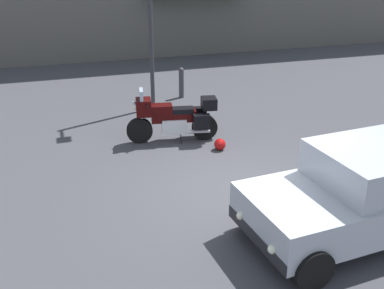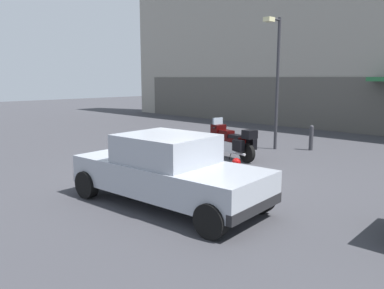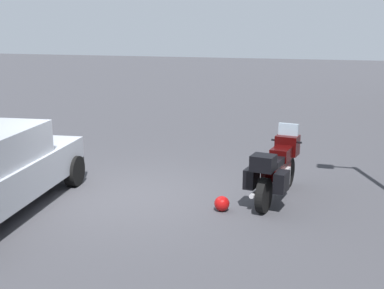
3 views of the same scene
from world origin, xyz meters
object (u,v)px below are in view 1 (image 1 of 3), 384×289
at_px(motorcycle, 174,117).
at_px(helmet, 220,144).
at_px(car_sedan_far, 374,190).
at_px(bollard_curbside, 181,82).
at_px(streetlamp_curbside, 151,5).

relative_size(motorcycle, helmet, 8.04).
distance_m(car_sedan_far, bollard_curbside, 8.30).
distance_m(car_sedan_far, streetlamp_curbside, 7.93).
relative_size(motorcycle, bollard_curbside, 2.30).
height_order(motorcycle, helmet, motorcycle).
relative_size(motorcycle, streetlamp_curbside, 0.45).
height_order(motorcycle, streetlamp_curbside, streetlamp_curbside).
distance_m(helmet, car_sedan_far, 4.21).
bearing_deg(motorcycle, bollard_curbside, -99.23).
bearing_deg(motorcycle, car_sedan_far, 123.51).
bearing_deg(bollard_curbside, car_sedan_far, -83.29).
relative_size(helmet, car_sedan_far, 0.06).
bearing_deg(streetlamp_curbside, car_sedan_far, -74.18).
distance_m(motorcycle, car_sedan_far, 5.29).
xyz_separation_m(motorcycle, car_sedan_far, (2.14, -4.84, 0.16)).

